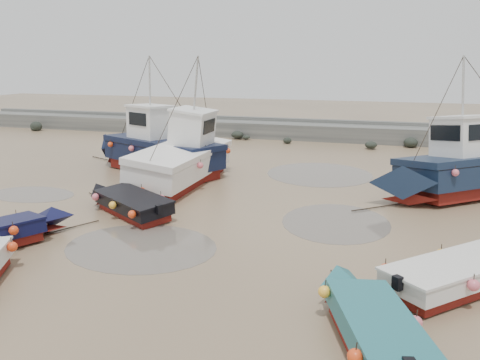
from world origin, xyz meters
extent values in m
plane|color=#947959|center=(0.00, 0.00, 0.00)|extent=(120.00, 120.00, 0.00)
cube|color=slate|center=(0.00, 22.00, 0.60)|extent=(60.00, 2.20, 1.20)
cube|color=slate|center=(0.00, 23.21, 1.32)|extent=(60.00, 0.60, 0.25)
ellipsoid|color=black|center=(5.10, 19.02, 0.29)|extent=(0.84, 0.86, 0.51)
ellipsoid|color=black|center=(7.80, 20.56, 0.34)|extent=(0.98, 1.07, 0.72)
ellipsoid|color=black|center=(-5.07, 20.46, 0.35)|extent=(0.99, 0.80, 0.58)
ellipsoid|color=black|center=(-23.51, 19.66, 0.23)|extent=(0.65, 0.64, 0.43)
ellipsoid|color=black|center=(9.69, 19.97, 0.21)|extent=(0.61, 0.47, 0.46)
ellipsoid|color=black|center=(-4.31, 20.27, 0.21)|extent=(0.61, 0.53, 0.32)
ellipsoid|color=black|center=(10.99, 20.60, 0.23)|extent=(0.67, 0.55, 0.43)
ellipsoid|color=black|center=(-9.17, 19.34, 0.38)|extent=(1.09, 0.88, 0.72)
ellipsoid|color=black|center=(-7.25, 19.65, 0.23)|extent=(0.65, 0.60, 0.37)
ellipsoid|color=black|center=(9.46, 19.39, 0.31)|extent=(0.88, 0.64, 0.62)
ellipsoid|color=black|center=(-0.92, 19.60, 0.22)|extent=(0.64, 0.62, 0.48)
ellipsoid|color=black|center=(-23.42, 19.80, 0.38)|extent=(1.10, 0.87, 0.86)
ellipsoid|color=black|center=(7.84, 20.42, 0.19)|extent=(0.55, 0.45, 0.29)
cylinder|color=#625A50|center=(-1.75, -1.48, 0.00)|extent=(5.12, 5.12, 0.01)
cylinder|color=#625A50|center=(4.22, 2.83, 0.00)|extent=(4.07, 4.07, 0.01)
cylinder|color=#625A50|center=(-9.60, 2.72, 0.00)|extent=(4.14, 4.14, 0.01)
cylinder|color=#625A50|center=(2.61, 10.54, 0.00)|extent=(5.67, 5.67, 0.01)
cylinder|color=black|center=(-6.00, -2.87, 0.03)|extent=(0.89, 1.83, 0.04)
sphere|color=#E54217|center=(-4.48, -4.06, 0.63)|extent=(0.30, 0.30, 0.30)
pyramid|color=black|center=(-5.42, -1.37, 0.98)|extent=(1.74, 1.40, 0.90)
cylinder|color=black|center=(-4.98, -0.59, 0.03)|extent=(1.01, 1.77, 0.04)
sphere|color=#E54217|center=(-5.32, -3.08, 0.63)|extent=(0.30, 0.30, 0.30)
sphere|color=#E54217|center=(-6.58, -1.56, 0.63)|extent=(0.30, 0.30, 0.30)
cube|color=maroon|center=(5.74, -5.15, 0.15)|extent=(2.13, 3.16, 0.30)
cube|color=#1E6168|center=(5.74, -5.15, 0.53)|extent=(2.40, 3.44, 0.45)
pyramid|color=#1E6168|center=(5.10, -3.35, 0.98)|extent=(1.59, 1.15, 0.90)
cube|color=brown|center=(5.74, -5.15, 0.69)|extent=(1.97, 2.87, 0.10)
cube|color=#1E6168|center=(5.74, -5.15, 0.78)|extent=(2.48, 3.52, 0.07)
cylinder|color=black|center=(4.82, -2.55, 0.03)|extent=(0.71, 1.90, 0.04)
sphere|color=#E54217|center=(5.37, -6.61, 0.63)|extent=(0.30, 0.30, 0.30)
sphere|color=#E54217|center=(6.53, -4.87, 0.63)|extent=(0.30, 0.30, 0.30)
sphere|color=#E54217|center=(4.53, -4.26, 0.63)|extent=(0.30, 0.30, 0.30)
cube|color=maroon|center=(7.78, -1.86, 0.15)|extent=(3.64, 3.60, 0.30)
cube|color=silver|center=(7.78, -1.86, 0.53)|extent=(4.00, 3.96, 0.45)
cube|color=brown|center=(7.78, -1.86, 0.69)|extent=(3.32, 3.28, 0.10)
cube|color=silver|center=(7.78, -1.86, 0.78)|extent=(4.11, 4.07, 0.07)
cube|color=black|center=(6.26, -3.34, 0.70)|extent=(0.28, 0.28, 0.35)
sphere|color=#E54217|center=(5.99, -2.33, 0.63)|extent=(0.30, 0.30, 0.30)
sphere|color=#E54217|center=(8.03, -2.89, 0.63)|extent=(0.30, 0.30, 0.30)
sphere|color=#E54217|center=(7.53, -0.83, 0.63)|extent=(0.30, 0.30, 0.30)
cube|color=maroon|center=(-3.59, 1.39, 0.15)|extent=(3.63, 2.90, 0.30)
cube|color=black|center=(-3.59, 1.39, 0.53)|extent=(3.96, 3.22, 0.45)
pyramid|color=black|center=(-5.49, 2.55, 0.98)|extent=(1.38, 1.63, 0.90)
cube|color=brown|center=(-3.59, 1.39, 0.69)|extent=(3.30, 2.65, 0.10)
cube|color=black|center=(-3.59, 1.39, 0.78)|extent=(4.07, 3.31, 0.07)
cube|color=black|center=(-1.93, 0.37, 0.70)|extent=(0.27, 0.28, 0.35)
cylinder|color=black|center=(-6.27, 3.03, 0.03)|extent=(1.72, 1.08, 0.04)
sphere|color=#E54217|center=(-2.77, -0.12, 0.63)|extent=(0.30, 0.30, 0.30)
sphere|color=#E54217|center=(-2.51, 1.73, 0.63)|extent=(0.30, 0.30, 0.30)
sphere|color=#E54217|center=(-4.04, 0.66, 0.63)|extent=(0.30, 0.30, 0.30)
sphere|color=#E54217|center=(-3.78, 2.51, 0.63)|extent=(0.30, 0.30, 0.30)
sphere|color=#E54217|center=(-5.31, 1.44, 0.63)|extent=(0.30, 0.30, 0.30)
cube|color=maroon|center=(-5.66, 8.30, 0.28)|extent=(6.86, 4.51, 0.55)
cube|color=black|center=(-5.66, 8.30, 1.02)|extent=(7.44, 5.04, 0.95)
pyramid|color=black|center=(-9.40, 9.89, 1.72)|extent=(2.28, 2.84, 1.40)
cube|color=brown|center=(-5.66, 8.30, 1.54)|extent=(7.26, 4.88, 0.08)
cube|color=black|center=(-5.66, 8.30, 1.68)|extent=(7.61, 5.15, 0.30)
cube|color=white|center=(-6.54, 8.67, 2.65)|extent=(2.52, 2.38, 1.70)
cube|color=white|center=(-6.54, 8.67, 3.56)|extent=(2.72, 2.57, 0.12)
cube|color=black|center=(-7.48, 9.07, 2.91)|extent=(0.62, 1.38, 0.68)
cylinder|color=#B7B7B2|center=(-6.54, 8.67, 4.92)|extent=(0.10, 0.10, 2.60)
cylinder|color=black|center=(-10.44, 10.33, 0.03)|extent=(2.78, 1.22, 0.05)
sphere|color=#DA6170|center=(-3.62, 5.95, 1.38)|extent=(0.30, 0.30, 0.30)
sphere|color=#DA6170|center=(-3.41, 8.82, 1.38)|extent=(0.30, 0.30, 0.30)
sphere|color=#DA6170|center=(-5.34, 6.68, 1.38)|extent=(0.30, 0.30, 0.30)
sphere|color=#DA6170|center=(-5.13, 9.55, 1.38)|extent=(0.30, 0.30, 0.30)
sphere|color=#DA6170|center=(-7.05, 7.41, 1.38)|extent=(0.30, 0.30, 0.30)
sphere|color=#DA6170|center=(-6.84, 10.28, 1.38)|extent=(0.30, 0.30, 0.30)
sphere|color=#DA6170|center=(-8.77, 8.14, 1.38)|extent=(0.30, 0.30, 0.30)
cube|color=maroon|center=(-3.79, 6.43, 0.28)|extent=(2.29, 6.81, 0.55)
cube|color=white|center=(-3.79, 6.43, 1.02)|extent=(2.68, 7.31, 0.95)
pyramid|color=white|center=(-3.68, 10.60, 1.72)|extent=(2.52, 1.49, 1.40)
cube|color=brown|center=(-3.79, 6.43, 1.54)|extent=(2.58, 7.14, 0.08)
cube|color=white|center=(-3.79, 6.43, 1.68)|extent=(2.73, 7.48, 0.30)
cube|color=white|center=(-3.77, 7.42, 2.65)|extent=(1.79, 2.05, 1.70)
cube|color=white|center=(-3.77, 7.42, 3.56)|extent=(1.93, 2.21, 0.12)
cube|color=black|center=(-3.74, 8.44, 2.91)|extent=(1.48, 0.09, 0.68)
cylinder|color=#B7B7B2|center=(-3.77, 7.42, 4.92)|extent=(0.10, 0.10, 2.60)
cylinder|color=black|center=(-3.65, 11.74, 0.03)|extent=(0.13, 3.00, 0.05)
sphere|color=#DA6170|center=(-5.23, 3.59, 1.38)|extent=(0.30, 0.30, 0.30)
sphere|color=#DA6170|center=(-2.46, 5.43, 1.38)|extent=(0.30, 0.30, 0.30)
sphere|color=#DA6170|center=(-5.13, 7.43, 1.38)|extent=(0.30, 0.30, 0.30)
sphere|color=#DA6170|center=(-2.35, 9.27, 1.38)|extent=(0.30, 0.30, 0.30)
cube|color=maroon|center=(10.14, 8.67, 0.28)|extent=(6.93, 6.26, 0.55)
cube|color=#142036|center=(10.14, 8.67, 1.02)|extent=(7.59, 6.90, 0.95)
pyramid|color=#142036|center=(6.78, 5.93, 1.72)|extent=(2.84, 3.02, 1.40)
cube|color=white|center=(9.34, 8.02, 2.65)|extent=(2.76, 2.75, 1.70)
cube|color=white|center=(9.34, 8.02, 3.56)|extent=(2.98, 2.97, 0.12)
cube|color=black|center=(8.55, 7.37, 2.91)|extent=(1.07, 1.29, 0.68)
cylinder|color=#B7B7B2|center=(9.34, 8.02, 4.92)|extent=(0.10, 0.10, 2.60)
cylinder|color=black|center=(5.88, 5.19, 0.03)|extent=(2.35, 1.94, 0.05)
sphere|color=#DA6170|center=(10.36, 10.77, 1.38)|extent=(0.30, 0.30, 0.30)
sphere|color=#DA6170|center=(8.03, 8.87, 1.38)|extent=(0.30, 0.30, 0.30)
sphere|color=#DA6170|center=(8.75, 5.61, 1.38)|extent=(0.30, 0.30, 0.30)
sphere|color=#DA6170|center=(9.29, 12.20, 1.38)|extent=(0.30, 0.30, 0.30)
sphere|color=#DA6170|center=(10.57, 13.32, 1.38)|extent=(0.30, 0.30, 0.30)
imported|color=#1A2034|center=(-3.71, 8.19, 0.00)|extent=(0.79, 0.67, 1.86)
camera|label=1|loc=(5.53, -14.41, 5.98)|focal=35.00mm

